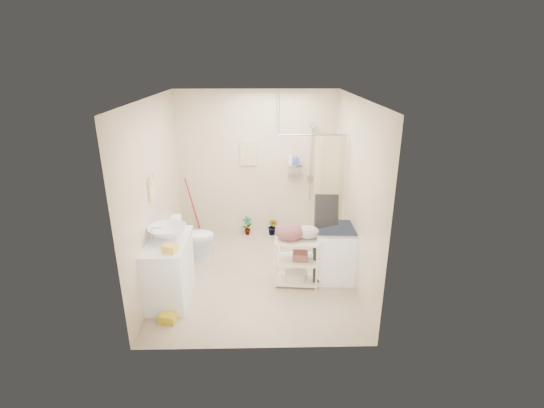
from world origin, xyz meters
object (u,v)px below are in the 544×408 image
Objects in this scene: vanity at (169,269)px; toilet at (193,237)px; washing_machine at (334,253)px; laundry_rack at (296,257)px.

vanity reaches higher than toilet.
washing_machine is at bearing 10.90° from vanity.
laundry_rack is (-0.56, -0.15, 0.02)m from washing_machine.
vanity is 2.35m from washing_machine.
toilet is at bearing 158.46° from laundry_rack.
laundry_rack is at bearing -162.53° from washing_machine.
toilet is 0.83× the size of laundry_rack.
washing_machine is 0.58m from laundry_rack.
vanity reaches higher than laundry_rack.
laundry_rack is at bearing -121.20° from toilet.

